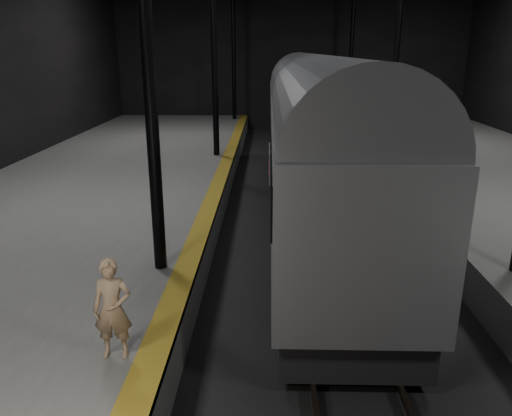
{
  "coord_description": "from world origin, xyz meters",
  "views": [
    {
      "loc": [
        -1.49,
        -13.85,
        5.5
      ],
      "look_at": [
        -1.77,
        -2.89,
        2.0
      ],
      "focal_mm": 35.0,
      "sensor_mm": 36.0,
      "label": 1
    }
  ],
  "objects": [
    {
      "name": "platform_left",
      "position": [
        -7.5,
        0.0,
        0.5
      ],
      "size": [
        9.0,
        43.8,
        1.0
      ],
      "primitive_type": "cube",
      "color": "#565653",
      "rests_on": "ground"
    },
    {
      "name": "train",
      "position": [
        -0.0,
        2.69,
        2.92
      ],
      "size": [
        2.93,
        19.57,
        5.23
      ],
      "color": "#ABAEB3",
      "rests_on": "ground"
    },
    {
      "name": "ground",
      "position": [
        0.0,
        0.0,
        0.0
      ],
      "size": [
        44.0,
        44.0,
        0.0
      ],
      "primitive_type": "plane",
      "color": "black",
      "rests_on": "ground"
    },
    {
      "name": "tactile_strip",
      "position": [
        -3.25,
        0.0,
        1.0
      ],
      "size": [
        0.5,
        43.8,
        0.01
      ],
      "primitive_type": "cube",
      "color": "#8E6319",
      "rests_on": "platform_left"
    },
    {
      "name": "woman",
      "position": [
        -3.8,
        -7.28,
        1.8
      ],
      "size": [
        0.6,
        0.41,
        1.6
      ],
      "primitive_type": "imported",
      "rotation": [
        0.0,
        0.0,
        0.04
      ],
      "color": "#997D5E",
      "rests_on": "platform_left"
    },
    {
      "name": "track",
      "position": [
        0.0,
        0.0,
        0.07
      ],
      "size": [
        2.4,
        43.0,
        0.24
      ],
      "color": "#3F3328",
      "rests_on": "ground"
    }
  ]
}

